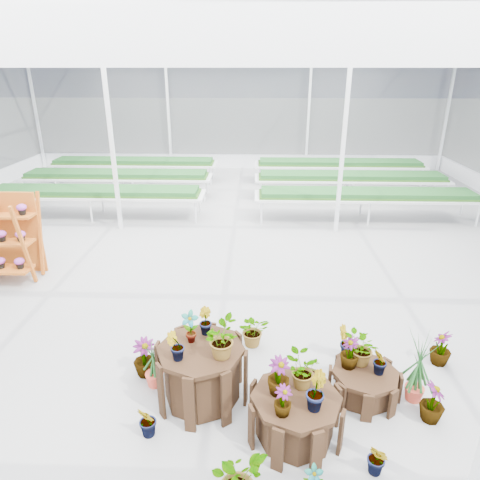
{
  "coord_description": "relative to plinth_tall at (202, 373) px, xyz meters",
  "views": [
    {
      "loc": [
        0.74,
        -7.15,
        4.2
      ],
      "look_at": [
        0.49,
        0.03,
        1.3
      ],
      "focal_mm": 32.0,
      "sensor_mm": 36.0,
      "label": 1
    }
  ],
  "objects": [
    {
      "name": "plinth_low",
      "position": [
        2.2,
        0.1,
        -0.2
      ],
      "size": [
        1.04,
        1.04,
        0.42
      ],
      "primitive_type": "cylinder",
      "rotation": [
        0.0,
        0.0,
        -0.14
      ],
      "color": "black",
      "rests_on": "ground"
    },
    {
      "name": "steel_frame",
      "position": [
        -0.07,
        2.54,
        1.84
      ],
      "size": [
        18.0,
        24.0,
        4.5
      ],
      "primitive_type": null,
      "color": "silver",
      "rests_on": "ground"
    },
    {
      "name": "plinth_mid",
      "position": [
        1.2,
        -0.6,
        -0.11
      ],
      "size": [
        1.44,
        1.44,
        0.59
      ],
      "primitive_type": "cylinder",
      "rotation": [
        0.0,
        0.0,
        0.35
      ],
      "color": "black",
      "rests_on": "ground"
    },
    {
      "name": "nursery_benches",
      "position": [
        -0.07,
        9.74,
        0.01
      ],
      "size": [
        16.0,
        7.0,
        0.84
      ],
      "primitive_type": null,
      "color": "silver",
      "rests_on": "ground"
    },
    {
      "name": "nursery_plants",
      "position": [
        1.09,
        -0.02,
        0.1
      ],
      "size": [
        4.82,
        3.36,
        1.32
      ],
      "color": "#1A481D",
      "rests_on": "ground"
    },
    {
      "name": "plinth_tall",
      "position": [
        0.0,
        0.0,
        0.0
      ],
      "size": [
        1.34,
        1.34,
        0.81
      ],
      "primitive_type": "cylinder",
      "rotation": [
        0.0,
        0.0,
        -0.14
      ],
      "color": "black",
      "rests_on": "ground"
    },
    {
      "name": "ground_plane",
      "position": [
        -0.07,
        2.54,
        -0.41
      ],
      "size": [
        24.0,
        24.0,
        0.0
      ],
      "primitive_type": "plane",
      "color": "gray",
      "rests_on": "ground"
    },
    {
      "name": "greenhouse_shell",
      "position": [
        -0.07,
        2.54,
        1.84
      ],
      "size": [
        18.0,
        24.0,
        4.5
      ],
      "primitive_type": null,
      "color": "white",
      "rests_on": "ground"
    }
  ]
}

